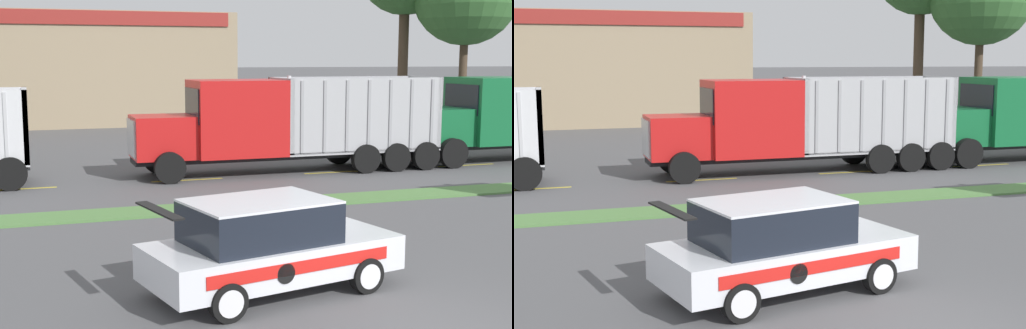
# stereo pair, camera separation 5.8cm
# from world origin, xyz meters

# --- Properties ---
(grass_verge) EXTENTS (120.00, 1.34, 0.06)m
(grass_verge) POSITION_xyz_m (0.00, 9.58, 0.03)
(grass_verge) COLOR #517F42
(grass_verge) RESTS_ON ground_plane
(centre_line_3) EXTENTS (2.40, 0.14, 0.01)m
(centre_line_3) POSITION_xyz_m (-5.79, 14.25, 0.00)
(centre_line_3) COLOR yellow
(centre_line_3) RESTS_ON ground_plane
(centre_line_4) EXTENTS (2.40, 0.14, 0.01)m
(centre_line_4) POSITION_xyz_m (-0.39, 14.25, 0.00)
(centre_line_4) COLOR yellow
(centre_line_4) RESTS_ON ground_plane
(centre_line_5) EXTENTS (2.40, 0.14, 0.01)m
(centre_line_5) POSITION_xyz_m (5.01, 14.25, 0.00)
(centre_line_5) COLOR yellow
(centre_line_5) RESTS_ON ground_plane
(centre_line_6) EXTENTS (2.40, 0.14, 0.01)m
(centre_line_6) POSITION_xyz_m (10.41, 14.25, 0.00)
(centre_line_6) COLOR yellow
(centre_line_6) RESTS_ON ground_plane
(dump_truck_far_right) EXTENTS (11.09, 2.59, 3.43)m
(dump_truck_far_right) POSITION_xyz_m (2.49, 14.90, 1.67)
(dump_truck_far_right) COLOR black
(dump_truck_far_right) RESTS_ON ground_plane
(rally_car) EXTENTS (4.68, 2.80, 1.68)m
(rally_car) POSITION_xyz_m (-1.56, 2.56, 0.84)
(rally_car) COLOR silver
(rally_car) RESTS_ON ground_plane
(store_building_backdrop) EXTENTS (24.22, 12.10, 6.75)m
(store_building_backdrop) POSITION_xyz_m (-5.14, 39.13, 3.38)
(store_building_backdrop) COLOR #9E896B
(store_building_backdrop) RESTS_ON ground_plane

